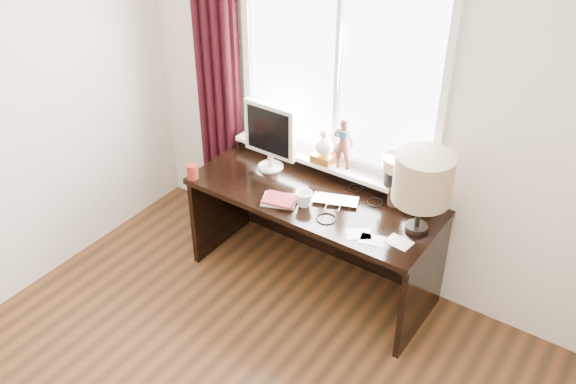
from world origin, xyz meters
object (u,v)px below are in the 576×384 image
Objects in this scene: mug at (304,198)px; table_lamp at (423,179)px; monitor at (270,133)px; laptop at (336,200)px; desk at (321,217)px; red_cup at (192,172)px.

mug is 0.21× the size of table_lamp.
monitor is (-0.45, 0.26, 0.22)m from mug.
table_lamp is at bearing -18.04° from laptop.
desk is at bearing -2.12° from monitor.
table_lamp reaches higher than desk.
monitor is (-0.60, 0.10, 0.27)m from laptop.
red_cup is 0.20× the size of table_lamp.
laptop is 0.22m from mug.
mug is at bearing -87.17° from desk.
laptop is 0.61× the size of monitor.
red_cup is (-0.96, -0.31, 0.04)m from laptop.
monitor reaches higher than mug.
laptop is at bearing -28.66° from desk.
desk is at bearing 26.38° from red_cup.
red_cup is at bearing -153.62° from desk.
laptop is 2.69× the size of mug.
red_cup reaches higher than desk.
mug is 0.23× the size of monitor.
laptop is 0.57× the size of table_lamp.
red_cup is at bearing -169.00° from mug.
red_cup is 0.94m from desk.
desk is (-0.16, 0.09, -0.26)m from laptop.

